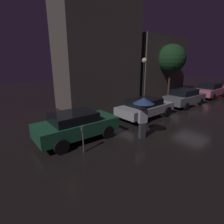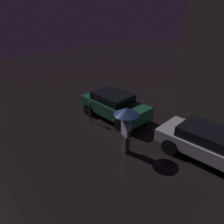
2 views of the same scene
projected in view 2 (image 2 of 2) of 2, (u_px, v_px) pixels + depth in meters
parked_car_green at (114, 105)px, 12.34m from camera, size 4.12×2.01×1.44m
parked_car_silver at (210, 143)px, 8.98m from camera, size 4.37×2.04×1.34m
pedestrian_with_umbrella at (126, 118)px, 8.96m from camera, size 1.06×1.06×2.14m
parking_meter at (90, 110)px, 11.73m from camera, size 0.12×0.10×1.25m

